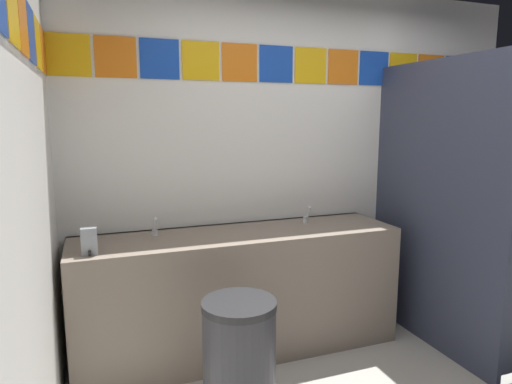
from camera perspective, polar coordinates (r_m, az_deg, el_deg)
wall_back at (r=3.59m, az=6.44°, el=4.15°), size 3.70×0.09×2.63m
wall_side at (r=1.67m, az=-29.75°, el=-3.15°), size 0.09×3.09×2.63m
vanity_counter at (r=3.24m, az=-2.08°, el=-12.46°), size 2.25×0.59×0.86m
faucet_left at (r=3.06m, az=-12.78°, el=-4.63°), size 0.04×0.10×0.14m
faucet_right at (r=3.38m, az=6.51°, el=-3.11°), size 0.04×0.10×0.14m
soap_dispenser at (r=2.78m, az=-20.56°, el=-5.90°), size 0.09×0.09×0.16m
stall_divider at (r=3.38m, az=26.69°, el=-2.20°), size 0.92×1.31×2.05m
toilet at (r=4.11m, az=23.90°, el=-10.48°), size 0.39×0.49×0.74m
trash_bin at (r=2.59m, az=-2.14°, el=-20.79°), size 0.40×0.40×0.69m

